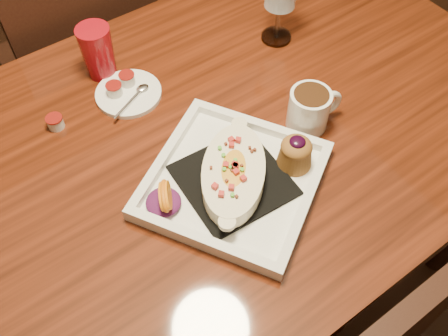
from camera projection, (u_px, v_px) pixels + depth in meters
floor at (208, 287)px, 1.62m from camera, size 7.00×7.00×0.00m
table at (200, 168)px, 1.09m from camera, size 1.50×0.90×0.75m
chair_far at (86, 61)px, 1.51m from camera, size 0.42×0.42×0.93m
plate at (238, 175)px, 0.93m from camera, size 0.41×0.41×0.08m
coffee_mug at (310, 108)px, 1.00m from camera, size 0.12×0.08×0.09m
saucer at (127, 92)px, 1.08m from camera, size 0.14×0.14×0.10m
creamer_loose at (55, 122)px, 1.03m from camera, size 0.04×0.04×0.03m
red_tumbler at (98, 52)px, 1.08m from camera, size 0.07×0.07×0.12m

